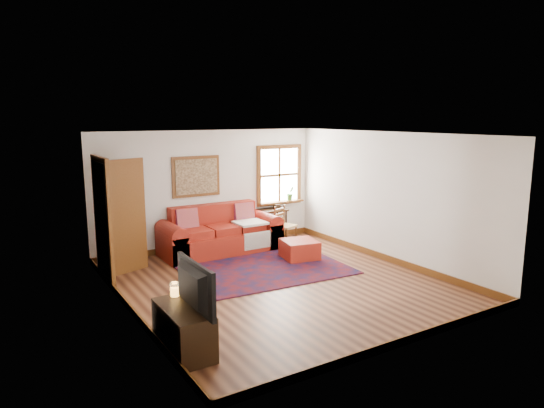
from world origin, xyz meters
TOP-DOWN VIEW (x-y plane):
  - ground at (0.00, 0.00)m, footprint 5.50×5.50m
  - room_envelope at (0.00, 0.02)m, footprint 5.04×5.54m
  - window at (1.78, 2.70)m, footprint 1.18×0.20m
  - doorway at (-2.21, 1.78)m, footprint 0.89×1.08m
  - framed_artwork at (-0.30, 2.71)m, footprint 1.05×0.07m
  - persian_rug at (0.20, 0.87)m, footprint 3.07×2.52m
  - red_leather_sofa at (0.00, 2.27)m, footprint 2.46×1.02m
  - red_ottoman at (1.12, 0.98)m, footprint 0.76×0.76m
  - side_table at (1.45, 2.52)m, footprint 0.60×0.45m
  - ladder_back_chair at (1.42, 2.02)m, footprint 0.51×0.50m
  - media_cabinet at (-2.26, -1.45)m, footprint 0.45×1.00m
  - television at (-2.24, -1.57)m, footprint 0.13×1.00m
  - candle_hurricane at (-2.21, -1.05)m, footprint 0.12×0.12m

SIDE VIEW (x-z plane):
  - ground at x=0.00m, z-range 0.00..0.00m
  - persian_rug at x=0.20m, z-range 0.00..0.02m
  - red_ottoman at x=1.12m, z-range 0.00..0.37m
  - media_cabinet at x=-2.26m, z-range 0.00..0.55m
  - red_leather_sofa at x=0.00m, z-range -0.16..0.80m
  - ladder_back_chair at x=1.42m, z-range 0.03..0.89m
  - side_table at x=1.45m, z-range 0.23..0.95m
  - candle_hurricane at x=-2.21m, z-range 0.55..0.73m
  - television at x=-2.24m, z-range 0.55..1.13m
  - doorway at x=-2.21m, z-range 0.00..2.14m
  - window at x=1.78m, z-range 0.62..2.00m
  - framed_artwork at x=-0.30m, z-range 1.13..1.98m
  - room_envelope at x=0.00m, z-range 0.39..2.91m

